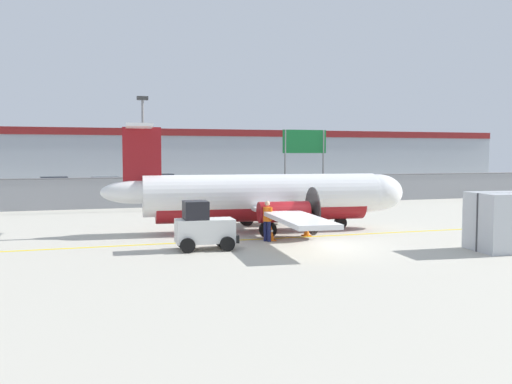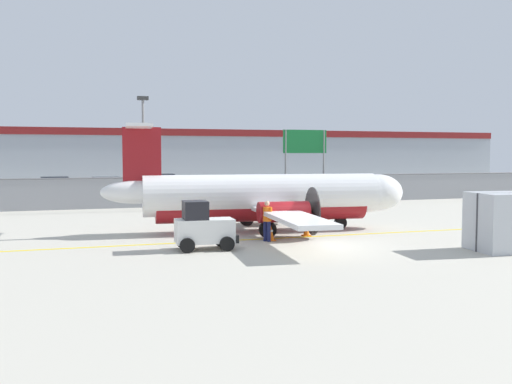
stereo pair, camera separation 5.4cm
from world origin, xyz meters
TOP-DOWN VIEW (x-y plane):
  - ground_plane at (0.00, 2.00)m, footprint 140.00×140.00m
  - perimeter_fence at (0.00, 18.00)m, footprint 98.00×0.10m
  - parking_lot_strip at (0.00, 29.50)m, footprint 98.00×17.00m
  - background_building at (0.00, 47.99)m, footprint 91.00×8.10m
  - commuter_airplane at (-0.71, 4.27)m, footprint 14.58×16.08m
  - baggage_tug at (-4.76, 0.11)m, footprint 2.38×1.48m
  - ground_crew_worker at (-1.77, 1.29)m, footprint 0.46×0.52m
  - cargo_container at (6.08, -3.60)m, footprint 2.60×2.24m
  - traffic_cone_near_left at (2.78, 5.05)m, footprint 0.36×0.36m
  - traffic_cone_near_right at (0.42, 2.26)m, footprint 0.36×0.36m
  - traffic_cone_far_left at (-4.77, 1.93)m, footprint 0.36×0.36m
  - traffic_cone_far_right at (-1.55, 1.43)m, footprint 0.36×0.36m
  - parked_car_1 at (-10.84, 30.71)m, footprint 4.33×2.29m
  - parked_car_2 at (-6.85, 28.85)m, footprint 4.38×2.40m
  - parked_car_3 at (-1.06, 34.57)m, footprint 4.31×2.24m
  - parked_car_4 at (1.13, 28.26)m, footprint 4.35×2.33m
  - parked_car_5 at (5.87, 26.72)m, footprint 4.32×2.26m
  - parked_car_6 at (11.48, 23.97)m, footprint 4.23×2.06m
  - parked_car_7 at (14.36, 25.84)m, footprint 4.29×2.18m
  - apron_light_pole at (-5.16, 15.55)m, footprint 0.70×0.30m
  - highway_sign at (7.74, 19.93)m, footprint 3.60×0.14m

SIDE VIEW (x-z plane):
  - ground_plane at x=0.00m, z-range 0.00..0.01m
  - parking_lot_strip at x=0.00m, z-range 0.00..0.12m
  - traffic_cone_near_left at x=2.78m, z-range -0.01..0.63m
  - traffic_cone_near_right at x=0.42m, z-range -0.01..0.63m
  - traffic_cone_far_left at x=-4.77m, z-range -0.01..0.63m
  - traffic_cone_far_right at x=-1.55m, z-range -0.01..0.63m
  - baggage_tug at x=-4.76m, z-range -0.08..1.80m
  - parked_car_1 at x=-10.84m, z-range 0.10..1.68m
  - parked_car_2 at x=-6.85m, z-range 0.10..1.68m
  - parked_car_3 at x=-1.06m, z-range 0.10..1.68m
  - parked_car_4 at x=1.13m, z-range 0.10..1.68m
  - parked_car_5 at x=5.87m, z-range 0.10..1.68m
  - parked_car_6 at x=11.48m, z-range 0.10..1.68m
  - parked_car_7 at x=14.36m, z-range 0.10..1.68m
  - ground_crew_worker at x=-1.77m, z-range 0.10..1.80m
  - cargo_container at x=6.08m, z-range 0.00..2.20m
  - perimeter_fence at x=0.00m, z-range 0.07..2.17m
  - commuter_airplane at x=-0.71m, z-range -0.86..4.06m
  - background_building at x=0.00m, z-range 0.01..6.51m
  - highway_sign at x=7.74m, z-range 1.39..6.89m
  - apron_light_pole at x=-5.16m, z-range 0.67..7.94m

